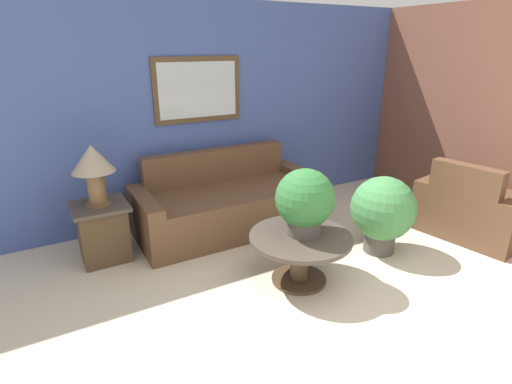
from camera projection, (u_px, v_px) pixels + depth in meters
ground_plane at (403, 355)px, 2.87m from camera, size 20.00×20.00×0.00m
wall_back at (217, 112)px, 4.98m from camera, size 7.63×0.09×2.60m
wall_right at (477, 112)px, 5.00m from camera, size 0.06×5.11×2.60m
couch_main at (229, 204)px, 4.77m from camera, size 2.18×0.95×0.90m
armchair at (473, 209)px, 4.62m from camera, size 1.04×1.23×0.90m
coffee_table at (300, 248)px, 3.66m from camera, size 0.94×0.94×0.47m
side_table at (103, 231)px, 4.08m from camera, size 0.53×0.53×0.60m
table_lamp at (93, 165)px, 3.83m from camera, size 0.41×0.41×0.61m
potted_plant_on_table at (305, 201)px, 3.55m from camera, size 0.53×0.53×0.61m
potted_plant_floor at (383, 211)px, 4.16m from camera, size 0.67×0.67×0.83m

